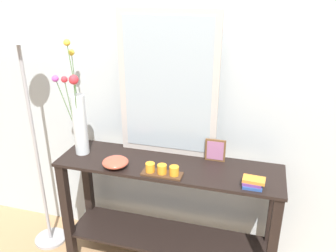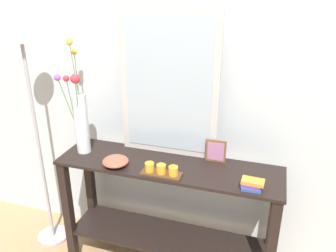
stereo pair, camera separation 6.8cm
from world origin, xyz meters
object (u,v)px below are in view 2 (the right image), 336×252
Objects in this scene: book_stack at (252,184)px; floor_lamp at (32,106)px; candle_tray at (161,171)px; decorative_bowl at (115,161)px; mirror_leaning at (169,86)px; picture_frame_small at (216,151)px; console_table at (168,206)px; tall_vase_left at (81,117)px.

floor_lamp is at bearing 175.20° from book_stack.
decorative_bowl is (-0.31, 0.01, 0.00)m from candle_tray.
candle_tray is at bearing -80.97° from mirror_leaning.
floor_lamp reaches higher than picture_frame_small.
mirror_leaning is at bearing 153.56° from book_stack.
candle_tray is at bearing -179.07° from book_stack.
console_table is at bearing 21.02° from decorative_bowl.
decorative_bowl is at bearing -132.97° from mirror_leaning.
console_table is 0.87× the size of floor_lamp.
picture_frame_small is at bearing -5.77° from mirror_leaning.
console_table is 0.37m from candle_tray.
picture_frame_small is at bearing 24.89° from console_table.
candle_tray is at bearing -2.75° from decorative_bowl.
mirror_leaning reaches higher than floor_lamp.
console_table is 1.13m from floor_lamp.
tall_vase_left is at bearing 0.11° from floor_lamp.
mirror_leaning is at bearing 9.83° from floor_lamp.
candle_tray is (0.60, -0.13, -0.22)m from tall_vase_left.
mirror_leaning is 0.57m from decorative_bowl.
tall_vase_left reaches higher than book_stack.
console_table is 1.93× the size of tall_vase_left.
book_stack is 0.08× the size of floor_lamp.
candle_tray is 0.38m from picture_frame_small.
console_table is 0.64m from book_stack.
mirror_leaning is 0.50m from picture_frame_small.
candle_tray is 1.92× the size of book_stack.
floor_lamp is (-0.96, 0.00, 0.60)m from console_table.
decorative_bowl is 0.71m from floor_lamp.
mirror_leaning reaches higher than console_table.
decorative_bowl reaches higher than console_table.
console_table is 11.22× the size of book_stack.
candle_tray is 0.31m from decorative_bowl.
decorative_bowl is at bearing 177.25° from candle_tray.
picture_frame_small is at bearing 8.18° from tall_vase_left.
book_stack is (0.83, -0.01, -0.00)m from decorative_bowl.
tall_vase_left is at bearing -164.00° from mirror_leaning.
tall_vase_left reaches higher than picture_frame_small.
picture_frame_small is at bearing 22.88° from decorative_bowl.
candle_tray is 0.15× the size of floor_lamp.
picture_frame_small is 0.36m from book_stack.
console_table is 8.73× the size of decorative_bowl.
mirror_leaning is 0.61m from tall_vase_left.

